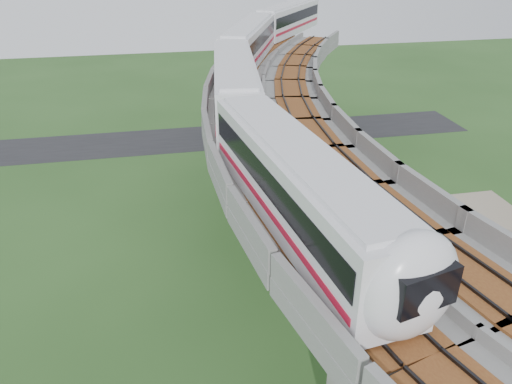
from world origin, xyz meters
TOP-DOWN VIEW (x-y plane):
  - ground at (0.00, 0.00)m, footprint 160.00×160.00m
  - dirt_lot at (14.00, -2.00)m, footprint 18.00×26.00m
  - asphalt_road at (0.00, 30.00)m, footprint 60.00×8.00m
  - viaduct at (3.84, 0.00)m, footprint 19.58×73.98m
  - metro_train at (1.98, 13.84)m, footprint 18.97×59.60m
  - fence at (9.75, 0.00)m, footprint 3.87×38.73m
  - tree_0 at (11.32, 20.86)m, footprint 2.36×2.36m
  - tree_1 at (8.42, 14.21)m, footprint 2.74×2.74m
  - tree_2 at (7.40, 4.08)m, footprint 2.22×2.22m
  - tree_3 at (7.19, -6.73)m, footprint 3.20×3.20m
  - car_dark at (15.12, 8.53)m, footprint 4.09×1.89m

SIDE VIEW (x-z plane):
  - ground at x=0.00m, z-range 0.00..0.00m
  - asphalt_road at x=0.00m, z-range 0.00..0.03m
  - dirt_lot at x=14.00m, z-range 0.00..0.04m
  - car_dark at x=15.12m, z-range 0.04..1.20m
  - fence at x=9.75m, z-range 0.00..1.50m
  - tree_1 at x=8.42m, z-range 0.28..3.18m
  - tree_2 at x=7.40m, z-range 0.57..3.61m
  - tree_3 at x=7.19m, z-range 0.53..4.31m
  - tree_0 at x=11.32m, z-range 0.73..4.23m
  - viaduct at x=3.84m, z-range 3.35..14.75m
  - metro_train at x=1.98m, z-range 10.49..14.13m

